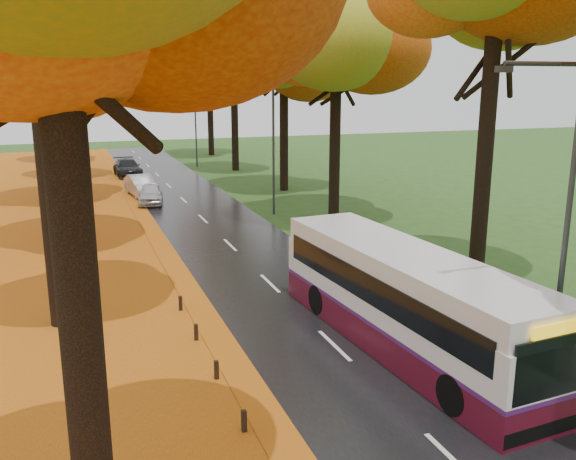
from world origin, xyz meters
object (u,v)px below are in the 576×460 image
car_silver (141,185)px  car_white (151,194)px  bus (405,297)px  streetlamp_mid (269,133)px  streetlamp_far (192,114)px  streetlamp_near (561,204)px  car_dark (127,168)px

car_silver → car_white: bearing=-94.0°
bus → car_silver: bearing=94.7°
car_white → bus: bearing=-71.0°
streetlamp_mid → car_white: streetlamp_mid is taller
streetlamp_far → car_white: bearing=-110.3°
streetlamp_far → bus: size_ratio=0.73×
streetlamp_near → car_silver: streetlamp_near is taller
car_white → car_dark: (-0.20, 12.50, 0.07)m
streetlamp_near → bus: (-2.07, 3.33, -3.19)m
streetlamp_mid → bus: size_ratio=0.73×
car_white → car_dark: bearing=100.5°
streetlamp_far → car_silver: 15.38m
car_white → car_dark: 12.51m
bus → streetlamp_near: bearing=-62.2°
streetlamp_near → car_white: bearing=102.5°
streetlamp_far → bus: (-2.07, -40.67, -3.19)m
streetlamp_mid → streetlamp_far: same height
streetlamp_near → car_dark: size_ratio=1.70×
car_white → car_dark: size_ratio=0.77×
streetlamp_near → bus: bearing=121.9°
streetlamp_far → car_silver: streetlamp_far is taller
streetlamp_mid → streetlamp_far: bearing=90.0°
bus → car_dark: size_ratio=2.32×
streetlamp_near → car_dark: (-6.30, 40.01, -3.99)m
streetlamp_near → streetlamp_far: size_ratio=1.00×
bus → car_dark: 36.92m
streetlamp_mid → car_white: (-6.10, 5.50, -4.06)m
streetlamp_far → car_dark: size_ratio=1.70×
car_white → car_silver: 3.05m
streetlamp_mid → streetlamp_far: size_ratio=1.00×
car_dark → bus: bearing=-86.0°
streetlamp_far → car_dark: bearing=-147.6°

